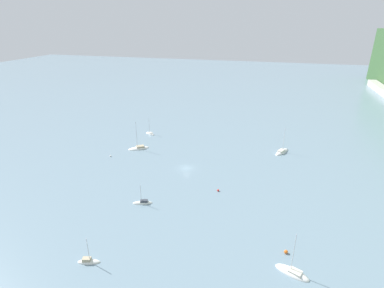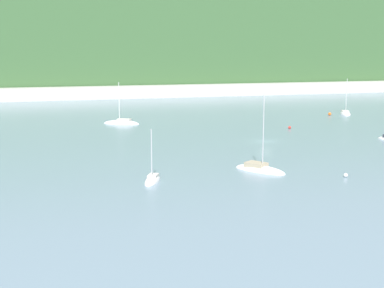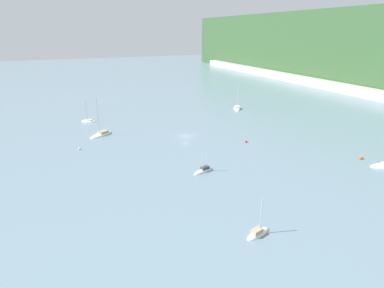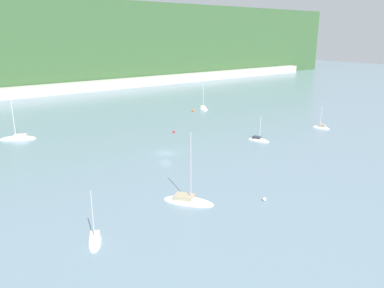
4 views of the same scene
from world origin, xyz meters
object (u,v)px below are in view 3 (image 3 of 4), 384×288
(sailboat_1, at_px, (237,108))
(sailboat_4, at_px, (101,135))
(sailboat_0, at_px, (203,171))
(mooring_buoy_0, at_px, (246,141))
(sailboat_3, at_px, (89,122))
(mooring_buoy_1, at_px, (361,158))
(sailboat_5, at_px, (258,234))
(mooring_buoy_2, at_px, (79,149))

(sailboat_1, relative_size, sailboat_4, 0.88)
(sailboat_0, relative_size, mooring_buoy_0, 10.46)
(sailboat_1, bearing_deg, sailboat_4, 129.78)
(sailboat_0, relative_size, sailboat_4, 0.55)
(sailboat_3, distance_m, mooring_buoy_1, 86.13)
(sailboat_4, height_order, mooring_buoy_0, sailboat_4)
(sailboat_1, relative_size, sailboat_5, 1.55)
(mooring_buoy_1, distance_m, mooring_buoy_2, 73.71)
(sailboat_3, bearing_deg, sailboat_5, 129.99)
(sailboat_5, xyz_separation_m, mooring_buoy_2, (-49.89, -23.02, 0.16))
(sailboat_0, bearing_deg, mooring_buoy_2, -64.45)
(sailboat_1, relative_size, mooring_buoy_2, 18.48)
(sailboat_4, relative_size, sailboat_5, 1.76)
(mooring_buoy_1, bearing_deg, sailboat_1, -179.17)
(sailboat_0, xyz_separation_m, mooring_buoy_0, (-12.27, 19.70, 0.23))
(sailboat_3, distance_m, mooring_buoy_2, 27.27)
(mooring_buoy_1, bearing_deg, sailboat_4, -128.52)
(sailboat_4, xyz_separation_m, mooring_buoy_2, (10.03, -7.24, 0.19))
(mooring_buoy_2, bearing_deg, sailboat_0, 44.06)
(mooring_buoy_2, bearing_deg, mooring_buoy_0, 73.08)
(sailboat_4, distance_m, mooring_buoy_1, 73.25)
(sailboat_4, bearing_deg, sailboat_1, 157.68)
(sailboat_0, distance_m, mooring_buoy_0, 23.21)
(sailboat_1, xyz_separation_m, sailboat_4, (11.78, -56.48, 0.01))
(sailboat_0, distance_m, mooring_buoy_2, 36.01)
(sailboat_5, bearing_deg, sailboat_3, 88.29)
(sailboat_1, distance_m, sailboat_3, 58.78)
(mooring_buoy_0, xyz_separation_m, mooring_buoy_2, (-13.61, -44.74, -0.03))
(mooring_buoy_1, bearing_deg, sailboat_5, -71.00)
(sailboat_1, distance_m, mooring_buoy_2, 67.34)
(sailboat_0, height_order, mooring_buoy_1, sailboat_0)
(sailboat_1, height_order, mooring_buoy_1, sailboat_1)
(mooring_buoy_0, bearing_deg, sailboat_0, -58.09)
(sailboat_1, distance_m, mooring_buoy_0, 40.18)
(sailboat_1, height_order, sailboat_3, sailboat_1)
(sailboat_5, relative_size, mooring_buoy_2, 11.93)
(sailboat_3, distance_m, sailboat_5, 78.72)
(mooring_buoy_0, bearing_deg, sailboat_5, -30.91)
(sailboat_4, height_order, mooring_buoy_1, sailboat_4)
(sailboat_0, relative_size, mooring_buoy_1, 8.09)
(sailboat_3, height_order, sailboat_4, sailboat_4)
(sailboat_1, xyz_separation_m, sailboat_5, (71.70, -40.70, 0.04))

